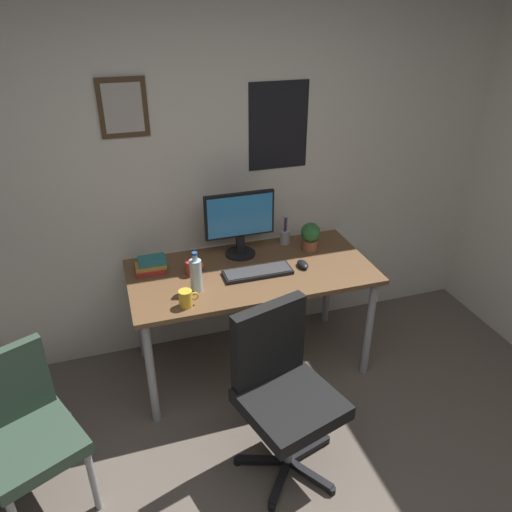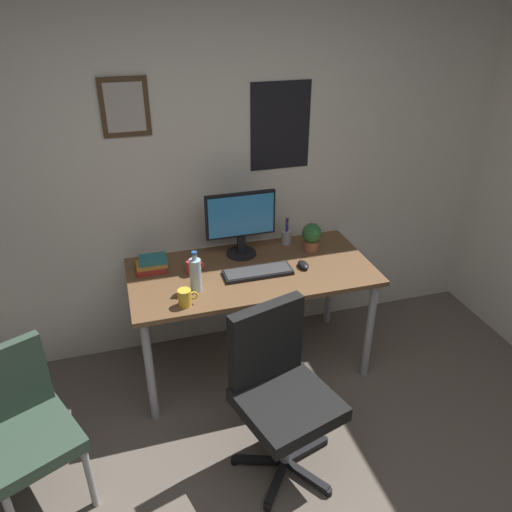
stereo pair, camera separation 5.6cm
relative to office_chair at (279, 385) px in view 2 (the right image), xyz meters
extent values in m
cube|color=silver|center=(-0.13, 1.25, 0.77)|extent=(4.40, 0.08, 2.60)
cube|color=#4C3823|center=(-0.56, 1.21, 1.19)|extent=(0.28, 0.02, 0.34)
cube|color=beige|center=(-0.56, 1.20, 1.19)|extent=(0.22, 0.00, 0.28)
cube|color=black|center=(0.40, 1.21, 1.01)|extent=(0.40, 0.01, 0.56)
cube|color=brown|center=(0.08, 0.80, 0.22)|extent=(1.53, 0.76, 0.03)
cylinder|color=#9EA0A5|center=(-0.62, 0.48, -0.16)|extent=(0.05, 0.05, 0.73)
cylinder|color=#9EA0A5|center=(0.79, 0.48, -0.16)|extent=(0.05, 0.05, 0.73)
cylinder|color=#9EA0A5|center=(-0.62, 1.11, -0.16)|extent=(0.05, 0.05, 0.73)
cylinder|color=#9EA0A5|center=(0.79, 1.11, -0.16)|extent=(0.05, 0.05, 0.73)
cube|color=black|center=(0.02, -0.08, -0.07)|extent=(0.57, 0.57, 0.08)
cube|color=black|center=(-0.03, 0.12, 0.20)|extent=(0.42, 0.18, 0.45)
cylinder|color=#9EA0A5|center=(0.02, -0.08, -0.32)|extent=(0.07, 0.07, 0.42)
cube|color=black|center=(0.16, -0.04, -0.49)|extent=(0.28, 0.12, 0.03)
cylinder|color=black|center=(0.29, 0.00, -0.51)|extent=(0.05, 0.05, 0.04)
cube|color=black|center=(0.03, 0.06, -0.49)|extent=(0.05, 0.28, 0.03)
cylinder|color=black|center=(0.03, 0.20, -0.51)|extent=(0.05, 0.05, 0.04)
cube|color=black|center=(-0.11, -0.03, -0.49)|extent=(0.28, 0.13, 0.03)
cylinder|color=black|center=(-0.24, 0.02, -0.51)|extent=(0.05, 0.05, 0.04)
cube|color=black|center=(-0.06, -0.19, -0.49)|extent=(0.20, 0.25, 0.03)
cylinder|color=black|center=(-0.15, -0.30, -0.51)|extent=(0.05, 0.05, 0.04)
cube|color=black|center=(0.10, -0.19, -0.49)|extent=(0.19, 0.25, 0.03)
cylinder|color=black|center=(0.18, -0.31, -0.51)|extent=(0.05, 0.05, 0.04)
cube|color=#334738|center=(-1.22, 0.06, -0.09)|extent=(0.56, 0.56, 0.07)
cube|color=#334738|center=(-1.30, 0.24, 0.15)|extent=(0.38, 0.21, 0.40)
cylinder|color=#9EA0A5|center=(-0.98, -0.02, -0.33)|extent=(0.05, 0.05, 0.41)
cylinder|color=#9EA0A5|center=(-1.14, 0.30, -0.33)|extent=(0.05, 0.05, 0.41)
cylinder|color=black|center=(0.07, 1.01, 0.24)|extent=(0.20, 0.20, 0.01)
cube|color=black|center=(0.07, 1.01, 0.31)|extent=(0.05, 0.04, 0.12)
cube|color=black|center=(0.07, 1.02, 0.52)|extent=(0.46, 0.02, 0.30)
cube|color=#338CD8|center=(0.07, 1.00, 0.52)|extent=(0.43, 0.00, 0.27)
cube|color=black|center=(0.11, 0.73, 0.24)|extent=(0.43, 0.15, 0.02)
cube|color=#38383A|center=(0.11, 0.73, 0.26)|extent=(0.41, 0.13, 0.00)
ellipsoid|color=black|center=(0.41, 0.73, 0.25)|extent=(0.06, 0.11, 0.04)
cylinder|color=silver|center=(-0.29, 0.66, 0.33)|extent=(0.07, 0.07, 0.20)
cylinder|color=silver|center=(-0.29, 0.66, 0.45)|extent=(0.03, 0.03, 0.04)
cylinder|color=#2659B2|center=(-0.29, 0.66, 0.48)|extent=(0.03, 0.03, 0.02)
cylinder|color=yellow|center=(-0.38, 0.52, 0.28)|extent=(0.08, 0.08, 0.10)
torus|color=yellow|center=(-0.33, 0.52, 0.29)|extent=(0.05, 0.01, 0.05)
cylinder|color=red|center=(-0.28, 0.86, 0.28)|extent=(0.07, 0.07, 0.09)
torus|color=red|center=(-0.23, 0.86, 0.28)|extent=(0.05, 0.01, 0.05)
cylinder|color=brown|center=(0.54, 0.94, 0.27)|extent=(0.11, 0.11, 0.07)
sphere|color=#2D6B33|center=(0.54, 0.94, 0.36)|extent=(0.13, 0.13, 0.13)
ellipsoid|color=#287A38|center=(0.51, 0.97, 0.38)|extent=(0.07, 0.08, 0.02)
ellipsoid|color=#287A38|center=(0.57, 0.96, 0.38)|extent=(0.07, 0.08, 0.02)
ellipsoid|color=#287A38|center=(0.51, 0.91, 0.37)|extent=(0.08, 0.07, 0.02)
cylinder|color=#9EA0A5|center=(0.41, 1.08, 0.28)|extent=(0.07, 0.07, 0.09)
cylinder|color=#263FBF|center=(0.41, 1.07, 0.36)|extent=(0.01, 0.01, 0.13)
cylinder|color=red|center=(0.42, 1.08, 0.36)|extent=(0.01, 0.01, 0.13)
cylinder|color=black|center=(0.42, 1.08, 0.36)|extent=(0.01, 0.01, 0.13)
cylinder|color=#9EA0A5|center=(0.42, 1.08, 0.36)|extent=(0.01, 0.03, 0.14)
cylinder|color=#9EA0A5|center=(0.41, 1.08, 0.36)|extent=(0.01, 0.02, 0.14)
cube|color=#B22D28|center=(-0.53, 0.97, 0.24)|extent=(0.18, 0.14, 0.02)
cube|color=gold|center=(-0.52, 0.97, 0.27)|extent=(0.19, 0.11, 0.03)
cube|color=#26727A|center=(-0.51, 0.98, 0.30)|extent=(0.17, 0.13, 0.03)
camera|label=1|loc=(-0.71, -1.80, 1.80)|focal=34.88mm
camera|label=2|loc=(-0.66, -1.82, 1.80)|focal=34.88mm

